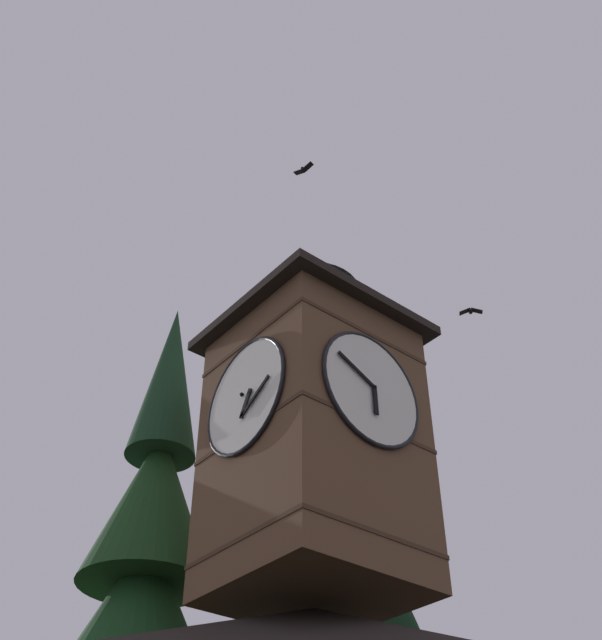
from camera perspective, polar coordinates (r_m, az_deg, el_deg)
clock_tower at (r=19.63m, az=0.90°, el=-7.78°), size 4.72×4.72×9.57m
flying_bird_high at (r=22.89m, az=0.18°, el=10.58°), size 0.27×0.64×0.13m
flying_bird_low at (r=26.02m, az=11.88°, el=0.61°), size 0.64×0.65×0.17m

